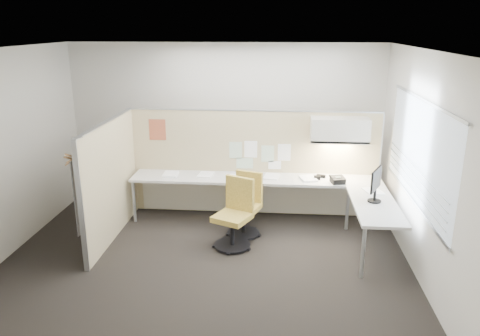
# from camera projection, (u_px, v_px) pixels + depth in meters

# --- Properties ---
(floor) EXTENTS (5.50, 4.50, 0.01)m
(floor) POSITION_uv_depth(u_px,v_px,m) (208.00, 254.00, 6.57)
(floor) COLOR black
(floor) RESTS_ON ground
(ceiling) EXTENTS (5.50, 4.50, 0.01)m
(ceiling) POSITION_uv_depth(u_px,v_px,m) (203.00, 49.00, 5.74)
(ceiling) COLOR white
(ceiling) RESTS_ON wall_back
(wall_back) EXTENTS (5.50, 0.02, 2.80)m
(wall_back) POSITION_uv_depth(u_px,v_px,m) (225.00, 124.00, 8.30)
(wall_back) COLOR beige
(wall_back) RESTS_ON ground
(wall_front) EXTENTS (5.50, 0.02, 2.80)m
(wall_front) POSITION_uv_depth(u_px,v_px,m) (165.00, 230.00, 4.01)
(wall_front) COLOR beige
(wall_front) RESTS_ON ground
(wall_left) EXTENTS (0.02, 4.50, 2.80)m
(wall_left) POSITION_uv_depth(u_px,v_px,m) (6.00, 154.00, 6.38)
(wall_left) COLOR beige
(wall_left) RESTS_ON ground
(wall_right) EXTENTS (0.02, 4.50, 2.80)m
(wall_right) POSITION_uv_depth(u_px,v_px,m) (420.00, 163.00, 5.93)
(wall_right) COLOR beige
(wall_right) RESTS_ON ground
(window_pane) EXTENTS (0.01, 2.80, 1.30)m
(window_pane) POSITION_uv_depth(u_px,v_px,m) (419.00, 152.00, 5.89)
(window_pane) COLOR #95A2AD
(window_pane) RESTS_ON wall_right
(partition_back) EXTENTS (4.10, 0.06, 1.75)m
(partition_back) POSITION_uv_depth(u_px,v_px,m) (254.00, 163.00, 7.79)
(partition_back) COLOR tan
(partition_back) RESTS_ON floor
(partition_left) EXTENTS (0.06, 2.20, 1.75)m
(partition_left) POSITION_uv_depth(u_px,v_px,m) (111.00, 181.00, 6.91)
(partition_left) COLOR tan
(partition_left) RESTS_ON floor
(desk) EXTENTS (4.00, 2.07, 0.73)m
(desk) POSITION_uv_depth(u_px,v_px,m) (276.00, 189.00, 7.39)
(desk) COLOR beige
(desk) RESTS_ON floor
(overhead_bin) EXTENTS (0.90, 0.36, 0.38)m
(overhead_bin) POSITION_uv_depth(u_px,v_px,m) (340.00, 130.00, 7.29)
(overhead_bin) COLOR beige
(overhead_bin) RESTS_ON partition_back
(task_light_strip) EXTENTS (0.60, 0.06, 0.02)m
(task_light_strip) POSITION_uv_depth(u_px,v_px,m) (339.00, 143.00, 7.35)
(task_light_strip) COLOR #FFEABF
(task_light_strip) RESTS_ON overhead_bin
(pinned_papers) EXTENTS (1.01, 0.00, 0.47)m
(pinned_papers) POSITION_uv_depth(u_px,v_px,m) (259.00, 155.00, 7.70)
(pinned_papers) COLOR #8CBF8C
(pinned_papers) RESTS_ON partition_back
(poster) EXTENTS (0.28, 0.00, 0.35)m
(poster) POSITION_uv_depth(u_px,v_px,m) (157.00, 130.00, 7.73)
(poster) COLOR #FF5520
(poster) RESTS_ON partition_back
(chair_left) EXTENTS (0.56, 0.57, 0.94)m
(chair_left) POSITION_uv_depth(u_px,v_px,m) (245.00, 206.00, 7.11)
(chair_left) COLOR black
(chair_left) RESTS_ON floor
(chair_right) EXTENTS (0.61, 0.63, 0.99)m
(chair_right) POSITION_uv_depth(u_px,v_px,m) (235.00, 216.00, 6.70)
(chair_right) COLOR black
(chair_right) RESTS_ON floor
(monitor) EXTENTS (0.22, 0.42, 0.48)m
(monitor) POSITION_uv_depth(u_px,v_px,m) (376.00, 183.00, 6.41)
(monitor) COLOR black
(monitor) RESTS_ON desk
(phone) EXTENTS (0.25, 0.24, 0.12)m
(phone) POSITION_uv_depth(u_px,v_px,m) (337.00, 180.00, 7.24)
(phone) COLOR black
(phone) RESTS_ON desk
(stapler) EXTENTS (0.15, 0.08, 0.05)m
(stapler) POSITION_uv_depth(u_px,v_px,m) (321.00, 176.00, 7.51)
(stapler) COLOR black
(stapler) RESTS_ON desk
(tape_dispenser) EXTENTS (0.11, 0.08, 0.06)m
(tape_dispenser) POSITION_uv_depth(u_px,v_px,m) (317.00, 178.00, 7.41)
(tape_dispenser) COLOR black
(tape_dispenser) RESTS_ON desk
(coat_hook) EXTENTS (0.18, 0.43, 1.30)m
(coat_hook) POSITION_uv_depth(u_px,v_px,m) (73.00, 165.00, 5.80)
(coat_hook) COLOR silver
(coat_hook) RESTS_ON partition_left
(paper_stack_0) EXTENTS (0.24, 0.31, 0.03)m
(paper_stack_0) POSITION_uv_depth(u_px,v_px,m) (171.00, 174.00, 7.62)
(paper_stack_0) COLOR white
(paper_stack_0) RESTS_ON desk
(paper_stack_1) EXTENTS (0.26, 0.33, 0.02)m
(paper_stack_1) POSITION_uv_depth(u_px,v_px,m) (206.00, 175.00, 7.62)
(paper_stack_1) COLOR white
(paper_stack_1) RESTS_ON desk
(paper_stack_2) EXTENTS (0.23, 0.30, 0.05)m
(paper_stack_2) POSITION_uv_depth(u_px,v_px,m) (236.00, 178.00, 7.41)
(paper_stack_2) COLOR white
(paper_stack_2) RESTS_ON desk
(paper_stack_3) EXTENTS (0.27, 0.33, 0.02)m
(paper_stack_3) POSITION_uv_depth(u_px,v_px,m) (272.00, 176.00, 7.54)
(paper_stack_3) COLOR white
(paper_stack_3) RESTS_ON desk
(paper_stack_4) EXTENTS (0.30, 0.35, 0.03)m
(paper_stack_4) POSITION_uv_depth(u_px,v_px,m) (308.00, 179.00, 7.42)
(paper_stack_4) COLOR white
(paper_stack_4) RESTS_ON desk
(paper_stack_5) EXTENTS (0.31, 0.35, 0.02)m
(paper_stack_5) POSITION_uv_depth(u_px,v_px,m) (373.00, 191.00, 6.87)
(paper_stack_5) COLOR white
(paper_stack_5) RESTS_ON desk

